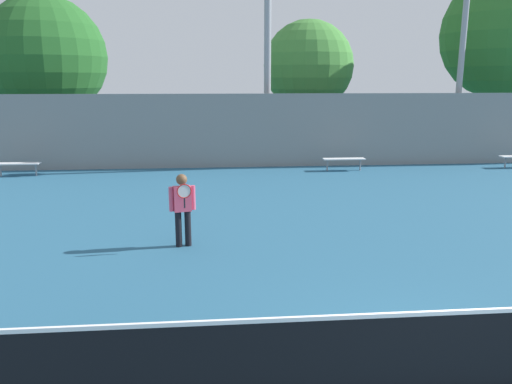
# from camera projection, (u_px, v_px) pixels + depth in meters

# --- Properties ---
(tennis_net) EXTENTS (11.34, 0.09, 1.08)m
(tennis_net) POSITION_uv_depth(u_px,v_px,m) (457.00, 352.00, 5.73)
(tennis_net) COLOR black
(tennis_net) RESTS_ON ground_plane
(tennis_player) EXTENTS (0.56, 0.46, 1.62)m
(tennis_player) POSITION_uv_depth(u_px,v_px,m) (183.00, 205.00, 10.82)
(tennis_player) COLOR black
(tennis_player) RESTS_ON ground_plane
(bench_courtside_far) EXTENTS (1.62, 0.40, 0.50)m
(bench_courtside_far) POSITION_uv_depth(u_px,v_px,m) (18.00, 164.00, 18.84)
(bench_courtside_far) COLOR white
(bench_courtside_far) RESTS_ON ground_plane
(bench_adjacent_court) EXTENTS (1.68, 0.40, 0.50)m
(bench_adjacent_court) POSITION_uv_depth(u_px,v_px,m) (344.00, 160.00, 19.93)
(bench_adjacent_court) COLOR white
(bench_adjacent_court) RESTS_ON ground_plane
(light_pole_near_left) EXTENTS (0.90, 0.60, 11.75)m
(light_pole_near_left) POSITION_uv_depth(u_px,v_px,m) (268.00, 6.00, 20.45)
(light_pole_near_left) COLOR #939399
(light_pole_near_left) RESTS_ON ground_plane
(light_pole_far_right) EXTENTS (0.90, 0.60, 11.79)m
(light_pole_far_right) POSITION_uv_depth(u_px,v_px,m) (467.00, 1.00, 20.74)
(light_pole_far_right) COLOR #939399
(light_pole_far_right) RESTS_ON ground_plane
(back_fence) EXTENTS (25.62, 0.06, 3.02)m
(back_fence) POSITION_uv_depth(u_px,v_px,m) (278.00, 131.00, 20.65)
(back_fence) COLOR gray
(back_fence) RESTS_ON ground_plane
(tree_green_tall) EXTENTS (4.55, 4.55, 6.51)m
(tree_green_tall) POSITION_uv_depth(u_px,v_px,m) (308.00, 66.00, 25.26)
(tree_green_tall) COLOR brown
(tree_green_tall) RESTS_ON ground_plane
(tree_green_broad) EXTENTS (5.53, 5.53, 7.34)m
(tree_green_broad) POSITION_uv_depth(u_px,v_px,m) (46.00, 57.00, 22.99)
(tree_green_broad) COLOR brown
(tree_green_broad) RESTS_ON ground_plane
(tree_dark_dense) EXTENTS (6.25, 6.25, 8.84)m
(tree_dark_dense) POSITION_uv_depth(u_px,v_px,m) (507.00, 34.00, 24.23)
(tree_dark_dense) COLOR brown
(tree_dark_dense) RESTS_ON ground_plane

